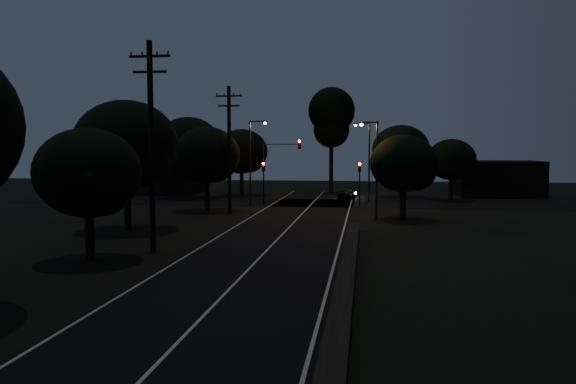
# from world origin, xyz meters

# --- Properties ---
(ground) EXTENTS (160.00, 160.00, 0.00)m
(ground) POSITION_xyz_m (0.00, 0.00, 0.00)
(ground) COLOR black
(road_surface) EXTENTS (60.00, 70.00, 0.03)m
(road_surface) POSITION_xyz_m (0.00, 31.12, 0.01)
(road_surface) COLOR black
(road_surface) RESTS_ON ground
(retaining_wall) EXTENTS (6.93, 26.00, 1.60)m
(retaining_wall) POSITION_xyz_m (7.74, 3.00, 0.62)
(retaining_wall) COLOR black
(retaining_wall) RESTS_ON ground
(utility_pole_mid) EXTENTS (2.20, 0.30, 11.00)m
(utility_pole_mid) POSITION_xyz_m (-6.00, 15.00, 5.74)
(utility_pole_mid) COLOR black
(utility_pole_mid) RESTS_ON ground
(utility_pole_far) EXTENTS (2.20, 0.30, 10.50)m
(utility_pole_far) POSITION_xyz_m (-6.00, 32.00, 5.48)
(utility_pole_far) COLOR black
(utility_pole_far) RESTS_ON ground
(tree_left_b) EXTENTS (5.06, 5.06, 6.43)m
(tree_left_b) POSITION_xyz_m (-7.82, 11.90, 4.17)
(tree_left_b) COLOR black
(tree_left_b) RESTS_ON ground
(tree_left_c) EXTENTS (6.81, 6.81, 8.61)m
(tree_left_c) POSITION_xyz_m (-10.26, 21.86, 5.56)
(tree_left_c) COLOR black
(tree_left_c) RESTS_ON ground
(tree_left_d) EXTENTS (5.76, 5.76, 7.30)m
(tree_left_d) POSITION_xyz_m (-8.30, 33.88, 4.73)
(tree_left_d) COLOR black
(tree_left_d) RESTS_ON ground
(tree_far_nw) EXTENTS (6.02, 6.02, 7.62)m
(tree_far_nw) POSITION_xyz_m (-8.79, 49.88, 4.93)
(tree_far_nw) COLOR black
(tree_far_nw) RESTS_ON ground
(tree_far_w) EXTENTS (6.93, 6.93, 8.84)m
(tree_far_w) POSITION_xyz_m (-13.75, 45.86, 5.74)
(tree_far_w) COLOR black
(tree_far_w) RESTS_ON ground
(tree_far_ne) EXTENTS (6.32, 6.32, 7.99)m
(tree_far_ne) POSITION_xyz_m (9.22, 49.87, 5.17)
(tree_far_ne) COLOR black
(tree_far_ne) RESTS_ON ground
(tree_far_e) EXTENTS (5.04, 5.04, 6.40)m
(tree_far_e) POSITION_xyz_m (14.18, 46.90, 4.14)
(tree_far_e) COLOR black
(tree_far_e) RESTS_ON ground
(tree_right_a) EXTENTS (5.08, 5.08, 6.45)m
(tree_right_a) POSITION_xyz_m (8.18, 29.90, 4.18)
(tree_right_a) COLOR black
(tree_right_a) RESTS_ON ground
(tall_pine) EXTENTS (5.62, 5.62, 12.77)m
(tall_pine) POSITION_xyz_m (1.00, 55.00, 9.19)
(tall_pine) COLOR black
(tall_pine) RESTS_ON ground
(building_left) EXTENTS (10.00, 8.00, 4.40)m
(building_left) POSITION_xyz_m (-20.00, 52.00, 2.20)
(building_left) COLOR black
(building_left) RESTS_ON ground
(building_right) EXTENTS (9.00, 7.00, 4.00)m
(building_right) POSITION_xyz_m (20.00, 53.00, 2.00)
(building_right) COLOR black
(building_right) RESTS_ON ground
(signal_left) EXTENTS (0.28, 0.35, 4.10)m
(signal_left) POSITION_xyz_m (-4.60, 39.99, 2.84)
(signal_left) COLOR black
(signal_left) RESTS_ON ground
(signal_right) EXTENTS (0.28, 0.35, 4.10)m
(signal_right) POSITION_xyz_m (4.60, 39.99, 2.84)
(signal_right) COLOR black
(signal_right) RESTS_ON ground
(signal_mast) EXTENTS (3.70, 0.35, 6.25)m
(signal_mast) POSITION_xyz_m (-2.91, 39.99, 4.34)
(signal_mast) COLOR black
(signal_mast) RESTS_ON ground
(streetlight_a) EXTENTS (1.66, 0.26, 8.00)m
(streetlight_a) POSITION_xyz_m (-5.31, 38.00, 4.64)
(streetlight_a) COLOR black
(streetlight_a) RESTS_ON ground
(streetlight_b) EXTENTS (1.66, 0.26, 8.00)m
(streetlight_b) POSITION_xyz_m (5.31, 44.00, 4.64)
(streetlight_b) COLOR black
(streetlight_b) RESTS_ON ground
(streetlight_c) EXTENTS (1.46, 0.26, 7.50)m
(streetlight_c) POSITION_xyz_m (5.83, 30.00, 4.35)
(streetlight_c) COLOR black
(streetlight_c) RESTS_ON ground
(car) EXTENTS (2.07, 3.67, 1.18)m
(car) POSITION_xyz_m (3.20, 46.00, 0.59)
(car) COLOR black
(car) RESTS_ON ground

